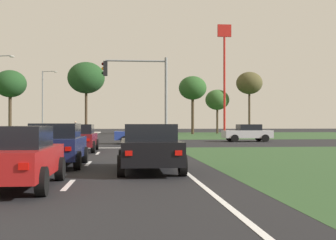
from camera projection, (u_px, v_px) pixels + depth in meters
ground_plane at (63, 143)px, 34.66m from camera, size 200.00×200.00×0.00m
grass_verge_far_right at (272, 135)px, 61.52m from camera, size 35.00×35.00×0.01m
median_island_far at (89, 135)px, 59.54m from camera, size 1.20×36.00×0.14m
lane_dash_near at (68, 185)px, 11.06m from camera, size 0.14×2.00×0.01m
lane_dash_second at (88, 164)px, 17.03m from camera, size 0.14×2.00×0.01m
lane_dash_third at (98, 153)px, 23.00m from camera, size 0.14×2.00×0.01m
edge_line_right at (174, 163)px, 17.41m from camera, size 0.14×24.00×0.01m
stop_bar_near at (108, 148)px, 28.06m from camera, size 6.40×0.50×0.01m
crosswalk_bar_fourth at (7, 147)px, 29.20m from camera, size 0.70×2.80×0.01m
crosswalk_bar_fifth at (24, 147)px, 29.31m from camera, size 0.70×2.80×0.01m
crosswalk_bar_sixth at (42, 147)px, 29.42m from camera, size 0.70×2.80×0.01m
car_silver_second at (247, 133)px, 38.17m from camera, size 4.20×2.08×1.50m
car_maroon_third at (79, 138)px, 24.45m from camera, size 2.02×4.41×1.52m
car_black_fourth at (150, 147)px, 14.21m from camera, size 2.03×4.34×1.54m
car_red_fifth at (15, 156)px, 10.52m from camera, size 1.96×4.14×1.50m
car_grey_sixth at (57, 131)px, 47.13m from camera, size 2.04×4.43×1.58m
car_navy_seventh at (56, 145)px, 15.91m from camera, size 2.01×4.23×1.56m
car_blue_eighth at (143, 134)px, 33.79m from camera, size 4.36×2.03×1.50m
traffic_signal_near_right at (143, 86)px, 28.72m from camera, size 4.31×0.32×5.93m
street_lamp_fourth at (44, 98)px, 72.47m from camera, size 2.57×0.99×10.32m
pedestrian_at_median at (76, 128)px, 45.79m from camera, size 0.34×0.34×1.68m
fastfood_pole_sign at (224, 57)px, 57.29m from camera, size 1.80×0.40×14.54m
treeline_third at (10, 84)px, 63.09m from camera, size 4.62×4.62×9.29m
treeline_fourth at (86, 78)px, 65.91m from camera, size 5.56×5.56×10.84m
treeline_fifth at (193, 88)px, 65.95m from camera, size 4.18×4.18×8.74m
treeline_sixth at (217, 100)px, 69.66m from camera, size 3.81×3.81×6.99m
treeline_seventh at (249, 83)px, 69.16m from camera, size 4.13×4.13×9.75m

